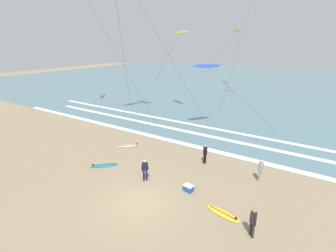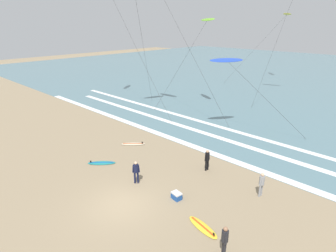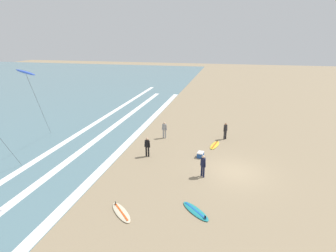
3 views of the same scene
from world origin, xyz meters
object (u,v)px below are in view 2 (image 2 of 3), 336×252
Objects in this scene: surfboard_left_pile at (203,227)px; cooler_box at (177,196)px; kite_lime_far_right at (207,20)px; surfer_left_far at (262,182)px; surfer_right_near at (136,170)px; surfboard_right_spare at (133,144)px; kite_yellow_low_near at (287,15)px; kite_blue_distant_high at (227,61)px; surfboard_near_water at (102,163)px; surfer_foreground_main at (225,239)px; surfer_mid_group at (207,158)px.

surfboard_left_pile is 2.89m from cooler_box.
surfer_left_far is at bearing -42.14° from kite_lime_far_right.
surfer_right_near is at bearing 175.57° from surfboard_left_pile.
surfboard_right_spare is at bearing 142.41° from surfer_right_near.
surfboard_left_pile is 45.38m from kite_yellow_low_near.
kite_blue_distant_high reaches higher than surfer_left_far.
cooler_box reaches higher than surfboard_near_water.
surfer_left_far is at bearing -44.24° from kite_blue_distant_high.
kite_yellow_low_near is 30.42m from kite_blue_distant_high.
surfer_foreground_main is 11.83m from surfboard_near_water.
kite_yellow_low_near is (-8.18, 41.17, 10.45)m from surfer_right_near.
kite_lime_far_right reaches higher than surfer_right_near.
cooler_box reaches higher than surfboard_right_spare.
surfer_foreground_main is (5.32, -5.94, 0.00)m from surfer_mid_group.
kite_lime_far_right is (-14.63, 17.94, 9.41)m from surfer_foreground_main.
surfer_mid_group is at bearing 124.48° from surfboard_left_pile.
cooler_box is at bearing -132.82° from surfer_left_far.
surfer_left_far reaches higher than surfboard_left_pile.
kite_blue_distant_high is at bearing 115.58° from surfer_mid_group.
surfer_foreground_main is 46.49m from kite_yellow_low_near.
kite_blue_distant_high is at bearing 135.76° from surfer_left_far.
kite_lime_far_right is (-1.88, 12.77, 10.32)m from surfboard_right_spare.
surfer_foreground_main is 24.99m from kite_lime_far_right.
surfer_mid_group is 4.35m from surfer_left_far.
kite_yellow_low_near is at bearing 111.98° from surfer_left_far.
surfboard_left_pile is at bearing -99.69° from surfer_left_far.
surfboard_left_pile is at bearing -71.34° from kite_yellow_low_near.
kite_blue_distant_high reaches higher than surfer_foreground_main.
kite_lime_far_right is at bearing 122.01° from cooler_box.
kite_lime_far_right reaches higher than cooler_box.
surfer_right_near is 20.37m from kite_lime_far_right.
surfboard_near_water is (-6.41, -4.72, -0.91)m from surfer_mid_group.
kite_blue_distant_high reaches higher than cooler_box.
surfer_right_near is (-2.36, -4.67, 0.00)m from surfer_mid_group.
cooler_box is (3.15, 0.50, -0.74)m from surfer_right_near.
cooler_box is (-3.54, -3.82, -0.74)m from surfer_left_far.
surfboard_left_pile is 15.78m from kite_blue_distant_high.
surfer_left_far is (6.69, 4.32, 0.00)m from surfer_right_near.
surfboard_near_water is at bearing -143.63° from surfer_mid_group.
surfboard_near_water is at bearing -103.79° from kite_blue_distant_high.
surfboard_near_water is (-9.93, 0.41, 0.00)m from surfboard_left_pile.
surfboard_right_spare is (-7.43, -0.77, -0.91)m from surfer_mid_group.
kite_blue_distant_high reaches higher than surfboard_left_pile.
kite_lime_far_right is at bearing 127.81° from surfer_mid_group.
surfer_foreground_main is 13.79m from surfboard_right_spare.
surfboard_near_water is 0.16× the size of kite_yellow_low_near.
surfboard_right_spare is at bearing -177.97° from surfer_left_far.
surfer_right_near is 6.47m from surfboard_right_spare.
surfer_right_near is 13.37m from kite_blue_distant_high.
surfer_left_far is 5.26m from cooler_box.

